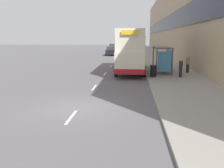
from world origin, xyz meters
The scene contains 19 objects.
ground_plane centered at (0.00, 0.00, 0.00)m, with size 220.00×220.00×0.00m, color #5B595B.
pavement centered at (6.50, 38.50, 0.07)m, with size 5.00×93.00×0.14m.
terrace_facade centered at (10.49, 38.50, 6.86)m, with size 3.10×93.00×13.73m.
lane_mark_0 centered at (0.00, -1.56, 0.01)m, with size 0.12×2.00×0.01m.
lane_mark_1 centered at (0.00, 5.29, 0.01)m, with size 0.12×2.00×0.01m.
lane_mark_2 centered at (0.00, 12.14, 0.01)m, with size 0.12×2.00×0.01m.
lane_mark_3 centered at (0.00, 18.99, 0.01)m, with size 0.12×2.00×0.01m.
lane_mark_4 centered at (0.00, 25.84, 0.01)m, with size 0.12×2.00×0.01m.
lane_mark_5 centered at (0.00, 32.69, 0.01)m, with size 0.12×2.00×0.01m.
lane_mark_6 centered at (0.00, 39.54, 0.01)m, with size 0.12×2.00×0.01m.
bus_shelter centered at (5.77, 12.33, 1.88)m, with size 1.60×4.20×2.48m.
double_decker_bus_near centered at (2.47, 14.04, 2.29)m, with size 2.85×11.18×4.30m.
car_0 centered at (-1.71, 37.97, 0.88)m, with size 1.92×3.83×1.78m.
car_1 centered at (2.45, 43.02, 0.85)m, with size 1.96×3.89×1.72m.
car_2 centered at (2.59, 69.38, 0.86)m, with size 2.02×4.23×1.75m.
car_3 centered at (-3.27, 61.39, 0.85)m, with size 2.04×4.31×1.71m.
pedestrian_at_shelter centered at (6.90, 9.82, 0.96)m, with size 0.32×0.32×1.60m.
pedestrian_1 centered at (8.10, 12.61, 1.05)m, with size 0.35×0.35×1.78m.
litter_bin centered at (4.55, 9.80, 0.67)m, with size 0.55×0.55×1.05m.
Camera 1 is at (2.73, -12.16, 3.55)m, focal length 40.00 mm.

